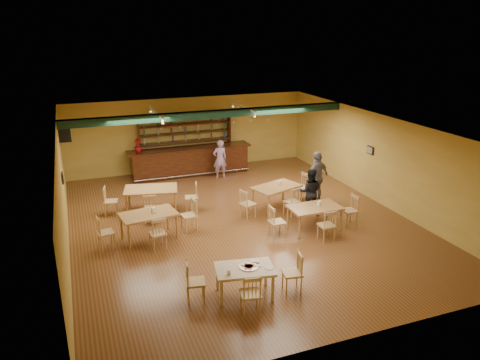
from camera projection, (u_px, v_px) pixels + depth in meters
name	position (u px, v px, depth m)	size (l,w,h in m)	color
floor	(240.00, 222.00, 14.25)	(12.00, 12.00, 0.00)	brown
ceiling_beam	(212.00, 114.00, 15.82)	(10.00, 0.30, 0.25)	black
track_rail_left	(156.00, 113.00, 15.73)	(0.05, 2.50, 0.05)	silver
track_rail_right	(243.00, 107.00, 16.79)	(0.05, 2.50, 0.05)	silver
ac_unit	(65.00, 131.00, 15.63)	(0.34, 0.70, 0.48)	silver
picture_left	(62.00, 178.00, 12.94)	(0.04, 0.34, 0.28)	black
picture_right	(370.00, 150.00, 15.81)	(0.04, 0.34, 0.28)	black
bar_counter	(190.00, 161.00, 18.57)	(4.96, 0.85, 1.13)	black
back_bar_hutch	(186.00, 144.00, 18.94)	(3.84, 0.40, 2.28)	black
poinsettia	(138.00, 146.00, 17.62)	(0.30, 0.30, 0.53)	maroon
dining_table_a	(152.00, 200.00, 14.83)	(1.66, 1.00, 0.83)	#996736
dining_table_b	(276.00, 197.00, 15.20)	(1.55, 0.93, 0.77)	#996736
dining_table_c	(149.00, 226.00, 13.03)	(1.54, 0.92, 0.77)	#996736
dining_table_d	(314.00, 218.00, 13.55)	(1.51, 0.90, 0.75)	#996736
near_table	(245.00, 282.00, 10.28)	(1.29, 0.83, 0.69)	#CAB588
pizza_tray	(249.00, 267.00, 10.20)	(0.40, 0.40, 0.01)	silver
parmesan_shaker	(229.00, 272.00, 9.89)	(0.07, 0.07, 0.11)	#EAE5C6
napkin_stack	(255.00, 261.00, 10.43)	(0.20, 0.15, 0.03)	white
pizza_server	(254.00, 264.00, 10.28)	(0.32, 0.09, 0.00)	silver
side_plate	(269.00, 268.00, 10.17)	(0.22, 0.22, 0.01)	white
patron_bar	(220.00, 159.00, 18.10)	(0.56, 0.37, 1.55)	#9B4FAB
patron_right_a	(310.00, 192.00, 14.63)	(0.73, 0.57, 1.51)	black
patron_right_b	(317.00, 177.00, 15.56)	(1.05, 0.44, 1.79)	gray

